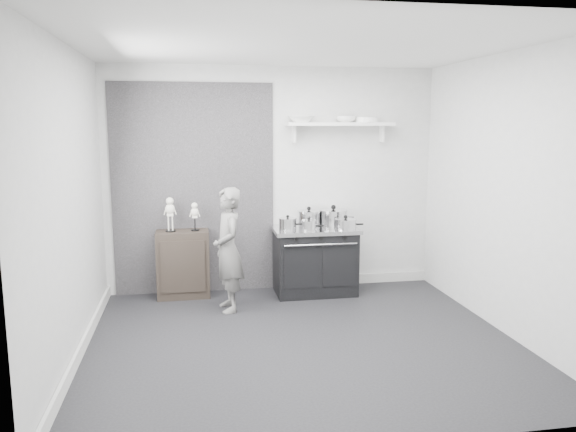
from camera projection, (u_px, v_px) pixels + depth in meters
The scene contains 16 objects.
ground at pixel (301, 341), 5.29m from camera, with size 4.00×4.00×0.00m, color black.
room_shell at pixel (289, 166), 5.15m from camera, with size 4.02×3.62×2.71m.
wall_shelf at pixel (340, 125), 6.72m from camera, with size 1.30×0.26×0.24m.
stove at pixel (315, 260), 6.73m from camera, with size 1.00×0.63×0.80m.
side_cabinet at pixel (183, 264), 6.60m from camera, with size 0.61×0.35×0.79m, color black.
child at pixel (228, 250), 6.07m from camera, with size 0.49×0.32×1.35m, color slate.
pot_front_left at pixel (288, 224), 6.52m from camera, with size 0.29×0.21×0.18m.
pot_back_left at pixel (309, 218), 6.78m from camera, with size 0.37×0.28×0.24m.
pot_back_right at pixel (333, 217), 6.82m from camera, with size 0.43×0.34×0.25m.
pot_front_right at pixel (345, 224), 6.55m from camera, with size 0.35×0.26×0.17m.
pot_front_center at pixel (309, 225), 6.47m from camera, with size 0.27×0.18×0.15m.
skeleton_full at pixel (170, 212), 6.47m from camera, with size 0.13×0.08×0.46m, color white, non-canonical shape.
skeleton_torso at pixel (195, 215), 6.53m from camera, with size 0.11×0.07×0.38m, color white, non-canonical shape.
bowl_large at pixel (301, 119), 6.62m from camera, with size 0.31×0.31×0.08m, color white.
bowl_small at pixel (346, 119), 6.72m from camera, with size 0.23×0.23×0.07m, color white.
plate_stack at pixel (366, 120), 6.76m from camera, with size 0.28×0.28×0.06m, color white.
Camera 1 is at (-0.99, -4.92, 2.03)m, focal length 35.00 mm.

